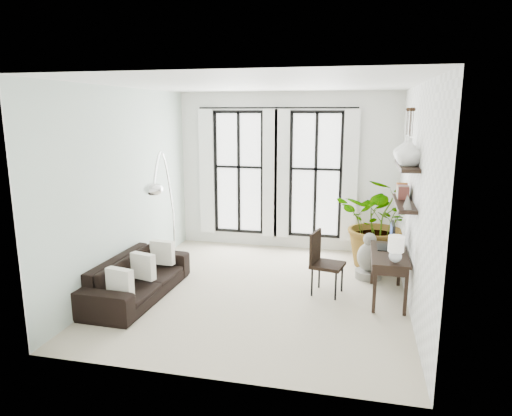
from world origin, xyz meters
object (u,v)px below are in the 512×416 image
(sofa, at_px, (138,277))
(arc_lamp, at_px, (163,180))
(plant, at_px, (380,222))
(desk, at_px, (389,256))
(buddha, at_px, (369,259))
(desk_chair, at_px, (322,259))

(sofa, relative_size, arc_lamp, 0.97)
(sofa, distance_m, arc_lamp, 1.64)
(sofa, bearing_deg, plant, -56.36)
(desk, bearing_deg, arc_lamp, 177.73)
(buddha, bearing_deg, plant, 74.66)
(buddha, bearing_deg, desk_chair, -131.06)
(sofa, height_order, plant, plant)
(desk, bearing_deg, plant, 93.11)
(plant, xyz_separation_m, arc_lamp, (-3.56, -1.42, 0.87))
(plant, bearing_deg, buddha, -105.34)
(plant, height_order, desk, plant)
(sofa, xyz_separation_m, buddha, (3.48, 1.61, 0.03))
(desk_chair, bearing_deg, arc_lamp, -169.57)
(arc_lamp, height_order, buddha, arc_lamp)
(desk_chair, bearing_deg, desk, 8.36)
(sofa, bearing_deg, desk, -77.50)
(desk, distance_m, arc_lamp, 3.79)
(desk, height_order, buddha, desk)
(sofa, height_order, arc_lamp, arc_lamp)
(plant, height_order, arc_lamp, arc_lamp)
(plant, xyz_separation_m, desk, (0.09, -1.57, -0.14))
(sofa, relative_size, desk, 1.71)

